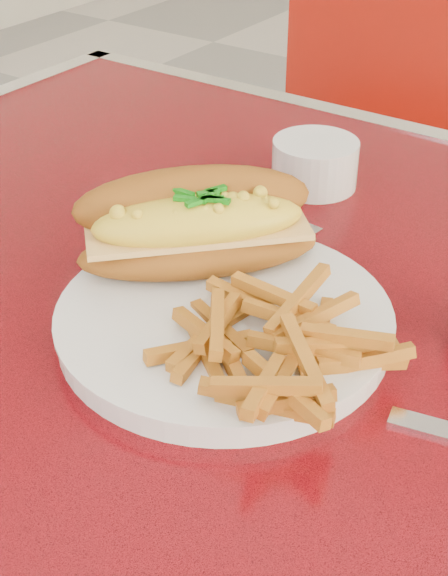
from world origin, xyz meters
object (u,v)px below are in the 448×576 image
Objects in this scene: fork at (259,260)px; diner_table at (310,459)px; gravy_ramekin at (315,162)px; dinner_plate at (224,320)px; mac_hoagie at (197,224)px; sauce_cup_left at (148,200)px.

diner_table is at bearing -96.59° from fork.
fork is at bearing -74.83° from gravy_ramekin.
gravy_ramekin is (-0.07, 0.26, 0.02)m from dinner_plate.
dinner_plate is 0.08m from fork.
mac_hoagie is 0.13m from sauce_cup_left.
gravy_ramekin is (-0.12, 0.20, 0.19)m from diner_table.
mac_hoagie reaches higher than sauce_cup_left.
diner_table is 0.24m from mac_hoagie.
dinner_plate is at bearing -83.24° from mac_hoagie.
mac_hoagie is at bearing 142.19° from dinner_plate.
mac_hoagie reaches higher than dinner_plate.
diner_table is at bearing -58.94° from gravy_ramekin.
sauce_cup_left is at bearing 145.82° from dinner_plate.
mac_hoagie reaches higher than diner_table.
fork is 1.59× the size of gravy_ramekin.
dinner_plate is 1.91× the size of fork.
dinner_plate is 4.72× the size of sauce_cup_left.
gravy_ramekin is at bearing 47.02° from mac_hoagie.
gravy_ramekin reaches higher than dinner_plate.
diner_table is 0.19m from dinner_plate.
diner_table is at bearing -13.16° from sauce_cup_left.
gravy_ramekin is 1.56× the size of sauce_cup_left.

